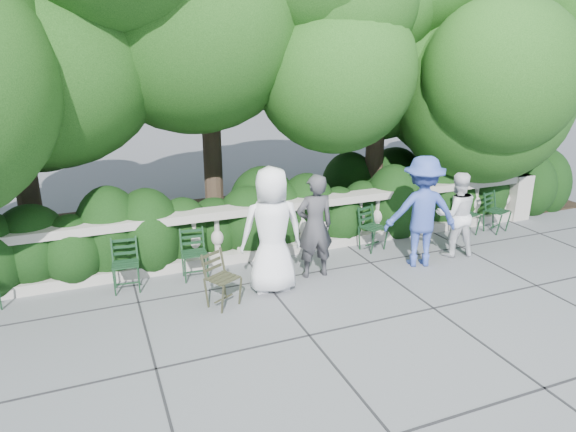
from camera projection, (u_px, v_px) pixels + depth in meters
name	position (u px, v px, depth m)	size (l,w,h in m)	color
ground	(312.00, 297.00, 7.87)	(90.00, 90.00, 0.00)	#585A60
balustrade	(272.00, 230.00, 9.30)	(12.00, 0.44, 1.00)	#9E998E
shrub_hedge	(252.00, 234.00, 10.51)	(15.00, 2.60, 1.70)	black
tree_canopy	(278.00, 29.00, 9.68)	(15.04, 6.52, 6.78)	#3F3023
chair_b	(197.00, 282.00, 8.37)	(0.44, 0.48, 0.84)	black
chair_c	(128.00, 294.00, 7.95)	(0.44, 0.48, 0.84)	black
chair_d	(378.00, 252.00, 9.60)	(0.44, 0.48, 0.84)	black
chair_e	(470.00, 237.00, 10.34)	(0.44, 0.48, 0.84)	black
chair_f	(501.00, 233.00, 10.55)	(0.44, 0.48, 0.84)	black
chair_weathered	(231.00, 309.00, 7.51)	(0.44, 0.48, 0.84)	black
person_businessman	(272.00, 230.00, 7.80)	(0.97, 0.63, 1.98)	white
person_woman_grey	(315.00, 226.00, 8.34)	(0.64, 0.42, 1.74)	#3A393E
person_casual_man	(456.00, 214.00, 9.23)	(0.76, 0.59, 1.55)	white
person_older_blue	(422.00, 212.00, 8.77)	(1.25, 0.72, 1.93)	#364CA3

